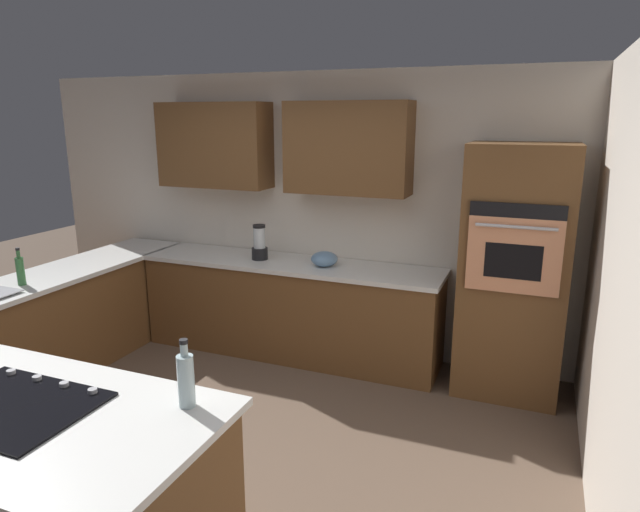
{
  "coord_description": "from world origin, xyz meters",
  "views": [
    {
      "loc": [
        -2.0,
        2.74,
        2.2
      ],
      "look_at": [
        -0.34,
        -1.39,
        1.07
      ],
      "focal_mm": 31.04,
      "sensor_mm": 36.0,
      "label": 1
    }
  ],
  "objects": [
    {
      "name": "lower_cabinets_back",
      "position": [
        0.1,
        -1.72,
        0.43
      ],
      "size": [
        2.8,
        0.6,
        0.86
      ],
      "primitive_type": "cube",
      "color": "brown",
      "rests_on": "ground"
    },
    {
      "name": "cooktop",
      "position": [
        0.18,
        1.14,
        0.91
      ],
      "size": [
        0.76,
        0.56,
        0.03
      ],
      "color": "black",
      "rests_on": "island_top"
    },
    {
      "name": "wall_back",
      "position": [
        0.08,
        -2.04,
        1.47
      ],
      "size": [
        6.0,
        0.44,
        2.6
      ],
      "color": "silver",
      "rests_on": "ground"
    },
    {
      "name": "blender",
      "position": [
        0.4,
        -1.71,
        1.04
      ],
      "size": [
        0.15,
        0.15,
        0.33
      ],
      "color": "black",
      "rests_on": "countertop_back"
    },
    {
      "name": "second_bottle",
      "position": [
        -0.57,
        0.82,
        1.04
      ],
      "size": [
        0.08,
        0.08,
        0.33
      ],
      "color": "silver",
      "rests_on": "island_top"
    },
    {
      "name": "dish_soap_bottle",
      "position": [
        1.77,
        -0.28,
        1.02
      ],
      "size": [
        0.06,
        0.06,
        0.3
      ],
      "color": "#336B38",
      "rests_on": "countertop_side"
    },
    {
      "name": "mixing_bowl",
      "position": [
        -0.25,
        -1.71,
        0.97
      ],
      "size": [
        0.24,
        0.24,
        0.13
      ],
      "primitive_type": "ellipsoid",
      "color": "#668CB2",
      "rests_on": "countertop_back"
    },
    {
      "name": "island_base",
      "position": [
        0.18,
        1.14,
        0.43
      ],
      "size": [
        1.9,
        0.92,
        0.86
      ],
      "primitive_type": "cube",
      "color": "brown",
      "rests_on": "ground"
    },
    {
      "name": "island_top",
      "position": [
        0.18,
        1.14,
        0.88
      ],
      "size": [
        1.98,
        1.0,
        0.04
      ],
      "primitive_type": "cube",
      "color": "silver",
      "rests_on": "island_base"
    },
    {
      "name": "wall_left",
      "position": [
        -2.45,
        -0.3,
        1.3
      ],
      "size": [
        0.1,
        4.0,
        2.6
      ],
      "primitive_type": "cube",
      "color": "silver",
      "rests_on": "ground"
    },
    {
      "name": "lower_cabinets_side",
      "position": [
        1.82,
        -0.55,
        0.43
      ],
      "size": [
        0.6,
        2.9,
        0.86
      ],
      "primitive_type": "cube",
      "color": "brown",
      "rests_on": "ground"
    },
    {
      "name": "wall_oven",
      "position": [
        -1.85,
        -1.72,
        1.01
      ],
      "size": [
        0.8,
        0.66,
        2.01
      ],
      "color": "brown",
      "rests_on": "ground"
    },
    {
      "name": "countertop_side",
      "position": [
        1.82,
        -0.55,
        0.88
      ],
      "size": [
        0.64,
        2.94,
        0.04
      ],
      "primitive_type": "cube",
      "color": "silver",
      "rests_on": "lower_cabinets_side"
    },
    {
      "name": "countertop_back",
      "position": [
        0.1,
        -1.72,
        0.88
      ],
      "size": [
        2.84,
        0.64,
        0.04
      ],
      "primitive_type": "cube",
      "color": "silver",
      "rests_on": "lower_cabinets_back"
    },
    {
      "name": "ground_plane",
      "position": [
        0.0,
        0.0,
        0.0
      ],
      "size": [
        14.0,
        14.0,
        0.0
      ],
      "primitive_type": "plane",
      "color": "brown"
    }
  ]
}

